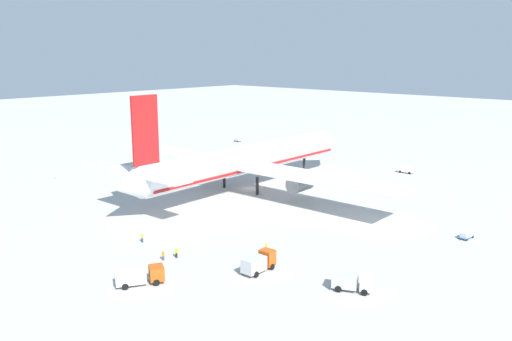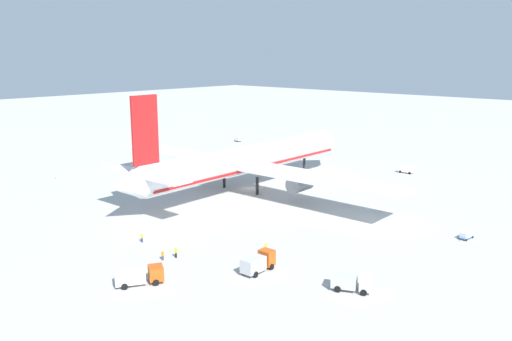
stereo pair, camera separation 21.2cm
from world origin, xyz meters
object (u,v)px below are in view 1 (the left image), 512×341
object	(u,v)px
ground_worker_2	(266,248)
traffic_cone_1	(333,158)
service_truck_1	(141,276)
traffic_cone_2	(55,177)
airliner	(246,160)
traffic_cone_0	(208,154)
ground_worker_3	(163,255)
service_truck_2	(259,262)
ground_worker_0	(176,252)
baggage_cart_0	(237,139)
service_van	(406,169)
ground_worker_1	(142,238)
baggage_cart_1	(466,235)
service_truck_0	(353,281)

from	to	relation	value
ground_worker_2	traffic_cone_1	world-z (taller)	ground_worker_2
service_truck_1	traffic_cone_2	distance (m)	73.74
airliner	traffic_cone_0	world-z (taller)	airliner
traffic_cone_1	ground_worker_3	bearing A→B (deg)	-162.86
service_truck_2	ground_worker_0	xyz separation A→B (m)	(-4.67, 13.30, -0.63)
baggage_cart_0	service_truck_2	bearing A→B (deg)	-134.27
airliner	ground_worker_3	xyz separation A→B (m)	(-40.81, -20.83, -6.35)
airliner	service_van	bearing A→B (deg)	-25.09
service_van	ground_worker_1	size ratio (longest dim) A/B	2.53
airliner	baggage_cart_1	size ratio (longest dim) A/B	23.60
airliner	ground_worker_1	xyz separation A→B (m)	(-38.15, -11.70, -6.33)
airliner	ground_worker_2	size ratio (longest dim) A/B	47.71
baggage_cart_1	ground_worker_2	size ratio (longest dim) A/B	2.02
traffic_cone_1	service_van	bearing A→B (deg)	-95.92
traffic_cone_0	traffic_cone_1	distance (m)	39.84
service_truck_1	ground_worker_0	size ratio (longest dim) A/B	4.08
traffic_cone_0	service_truck_0	bearing A→B (deg)	-121.80
baggage_cart_1	ground_worker_0	xyz separation A→B (m)	(-39.72, 30.44, 0.21)
ground_worker_3	traffic_cone_0	distance (m)	89.19
airliner	ground_worker_1	distance (m)	40.40
baggage_cart_1	ground_worker_3	world-z (taller)	ground_worker_3
baggage_cart_0	ground_worker_3	distance (m)	114.81
service_truck_1	traffic_cone_2	bearing A→B (deg)	71.30
airliner	service_truck_0	bearing A→B (deg)	-121.96
ground_worker_0	traffic_cone_1	bearing A→B (deg)	17.97
baggage_cart_0	ground_worker_0	distance (m)	113.62
traffic_cone_0	service_truck_1	bearing A→B (deg)	-138.12
ground_worker_0	traffic_cone_2	size ratio (longest dim) A/B	3.09
ground_worker_1	airliner	bearing A→B (deg)	17.06
service_truck_0	baggage_cart_0	world-z (taller)	service_truck_0
ground_worker_2	ground_worker_0	bearing A→B (deg)	140.10
ground_worker_0	ground_worker_2	distance (m)	14.36
service_truck_1	service_truck_2	size ratio (longest dim) A/B	1.18
traffic_cone_2	airliner	bearing A→B (deg)	-60.75
service_truck_0	ground_worker_0	world-z (taller)	service_truck_0
service_truck_1	airliner	bearing A→B (deg)	27.82
service_truck_0	airliner	bearing A→B (deg)	58.04
service_truck_1	ground_worker_0	xyz separation A→B (m)	(9.70, 4.05, -0.39)
service_van	ground_worker_2	bearing A→B (deg)	-171.08
service_truck_0	traffic_cone_2	size ratio (longest dim) A/B	10.67
baggage_cart_1	traffic_cone_1	distance (m)	72.32
service_truck_1	ground_worker_0	distance (m)	10.52
service_truck_1	baggage_cart_0	bearing A→B (deg)	37.95
baggage_cart_1	ground_worker_2	world-z (taller)	ground_worker_2
service_truck_2	ground_worker_0	distance (m)	14.11
baggage_cart_1	traffic_cone_1	bearing A→B (deg)	52.70
service_van	traffic_cone_1	distance (m)	25.47
service_truck_2	traffic_cone_0	bearing A→B (deg)	51.88
service_truck_0	ground_worker_1	distance (m)	37.69
traffic_cone_1	traffic_cone_2	world-z (taller)	same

